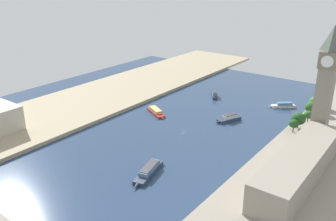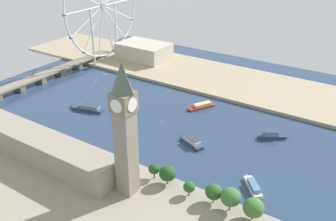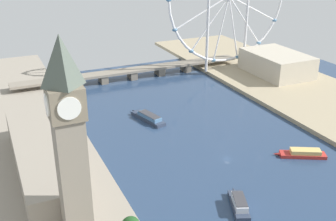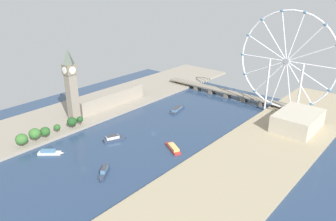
{
  "view_description": "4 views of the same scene",
  "coord_description": "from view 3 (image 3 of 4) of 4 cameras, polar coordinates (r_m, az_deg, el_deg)",
  "views": [
    {
      "loc": [
        -148.15,
        214.15,
        118.03
      ],
      "look_at": [
        10.27,
        6.18,
        16.74
      ],
      "focal_mm": 38.16,
      "sensor_mm": 36.0,
      "label": 1
    },
    {
      "loc": [
        -235.27,
        -162.28,
        152.08
      ],
      "look_at": [
        -0.26,
        -6.28,
        11.56
      ],
      "focal_mm": 40.47,
      "sensor_mm": 36.0,
      "label": 2
    },
    {
      "loc": [
        -114.0,
        -168.98,
        115.07
      ],
      "look_at": [
        -12.51,
        52.6,
        11.31
      ],
      "focal_mm": 43.75,
      "sensor_mm": 36.0,
      "label": 3
    },
    {
      "loc": [
        223.34,
        -238.43,
        157.32
      ],
      "look_at": [
        -15.02,
        41.79,
        9.66
      ],
      "focal_mm": 35.14,
      "sensor_mm": 36.0,
      "label": 4
    }
  ],
  "objects": [
    {
      "name": "river_bridge",
      "position": [
        360.67,
        -5.02,
        5.41
      ],
      "size": [
        203.42,
        13.14,
        8.54
      ],
      "color": "gray",
      "rests_on": "ground_plane"
    },
    {
      "name": "tour_boat_2",
      "position": [
        245.3,
        18.3,
        -5.7
      ],
      "size": [
        28.36,
        18.18,
        4.44
      ],
      "rotation": [
        0.0,
        0.0,
        2.65
      ],
      "color": "#B22D28",
      "rests_on": "ground_plane"
    },
    {
      "name": "riverside_hall",
      "position": [
        374.5,
        14.88,
        6.37
      ],
      "size": [
        40.39,
        59.68,
        18.75
      ],
      "primitive_type": "cube",
      "color": "#BCB29E",
      "rests_on": "riverbank_right"
    },
    {
      "name": "clock_tower",
      "position": [
        149.49,
        -13.48,
        -4.87
      ],
      "size": [
        12.9,
        12.9,
        83.87
      ],
      "color": "gray",
      "rests_on": "riverbank_left"
    },
    {
      "name": "parliament_block",
      "position": [
        216.72,
        -17.51,
        -6.51
      ],
      "size": [
        22.0,
        101.8,
        18.06
      ],
      "primitive_type": "cube",
      "color": "gray",
      "rests_on": "riverbank_left"
    },
    {
      "name": "riverbank_left",
      "position": [
        203.63,
        -19.8,
        -12.41
      ],
      "size": [
        90.0,
        520.0,
        3.0
      ],
      "primitive_type": "cube",
      "color": "gray",
      "rests_on": "ground_plane"
    },
    {
      "name": "tour_boat_4",
      "position": [
        195.15,
        9.85,
        -12.63
      ],
      "size": [
        14.22,
        25.19,
        5.71
      ],
      "rotation": [
        0.0,
        0.0,
        1.18
      ],
      "color": "#2D384C",
      "rests_on": "ground_plane"
    },
    {
      "name": "tour_boat_0",
      "position": [
        277.79,
        -2.77,
        -0.96
      ],
      "size": [
        14.54,
        34.99,
        5.05
      ],
      "rotation": [
        0.0,
        0.0,
        1.83
      ],
      "color": "#2D384C",
      "rests_on": "ground_plane"
    },
    {
      "name": "ground_plane",
      "position": [
        234.08,
        8.23,
        -6.65
      ],
      "size": [
        391.42,
        391.42,
        0.0
      ],
      "primitive_type": "plane",
      "color": "navy"
    }
  ]
}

